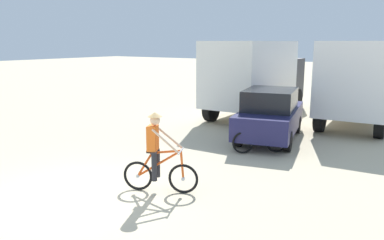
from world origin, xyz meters
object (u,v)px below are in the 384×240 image
(bicycle_spare, at_px, (260,140))
(box_truck_avon_van, at_px, (360,78))
(box_truck_white_box, at_px, (256,74))
(sedan_parked, at_px, (270,114))
(cyclist_orange_shirt, at_px, (157,155))

(bicycle_spare, bearing_deg, box_truck_avon_van, 77.07)
(box_truck_white_box, xyz_separation_m, box_truck_avon_van, (4.27, 0.72, 0.00))
(sedan_parked, height_order, bicycle_spare, sedan_parked)
(box_truck_white_box, xyz_separation_m, bicycle_spare, (2.83, -5.54, -1.48))
(cyclist_orange_shirt, bearing_deg, bicycle_spare, 82.04)
(cyclist_orange_shirt, bearing_deg, box_truck_white_box, 103.06)
(sedan_parked, xyz_separation_m, bicycle_spare, (0.45, -1.70, -0.48))
(box_truck_white_box, relative_size, bicycle_spare, 5.05)
(cyclist_orange_shirt, height_order, bicycle_spare, cyclist_orange_shirt)
(box_truck_avon_van, xyz_separation_m, cyclist_orange_shirt, (-2.02, -10.41, -1.03))
(box_truck_white_box, relative_size, sedan_parked, 1.52)
(bicycle_spare, bearing_deg, sedan_parked, 104.70)
(sedan_parked, bearing_deg, cyclist_orange_shirt, -91.31)
(box_truck_white_box, bearing_deg, cyclist_orange_shirt, -76.94)
(sedan_parked, xyz_separation_m, cyclist_orange_shirt, (-0.13, -5.85, -0.04))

